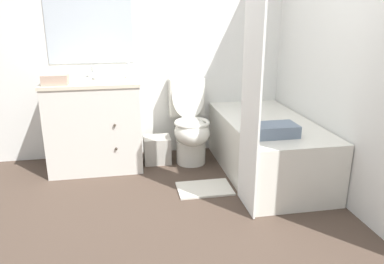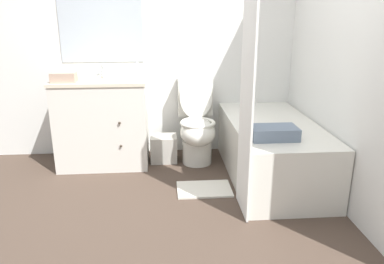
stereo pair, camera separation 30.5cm
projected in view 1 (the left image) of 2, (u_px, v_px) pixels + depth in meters
name	position (u px, v px, depth m)	size (l,w,h in m)	color
ground_plane	(203.00, 240.00, 2.48)	(14.00, 14.00, 0.00)	#47382D
wall_back	(167.00, 32.00, 3.72)	(8.00, 0.06, 2.50)	silver
wall_right	(324.00, 36.00, 3.11)	(0.05, 2.71, 2.50)	silver
vanity_cabinet	(95.00, 123.00, 3.55)	(0.87, 0.60, 0.85)	silver
sink_faucet	(93.00, 73.00, 3.60)	(0.14, 0.12, 0.12)	silver
toilet	(190.00, 125.00, 3.69)	(0.35, 0.63, 0.85)	silver
bathtub	(266.00, 147.00, 3.44)	(0.74, 1.50, 0.52)	silver
shower_curtain	(252.00, 87.00, 2.62)	(0.02, 0.38, 1.88)	white
wastebasket	(157.00, 150.00, 3.74)	(0.26, 0.22, 0.26)	#B7B2A8
tissue_box	(103.00, 75.00, 3.47)	(0.14, 0.14, 0.10)	white
soap_dispenser	(129.00, 72.00, 3.52)	(0.06, 0.06, 0.14)	silver
hand_towel_folded	(55.00, 80.00, 3.19)	(0.21, 0.15, 0.09)	tan
bath_towel_folded	(274.00, 130.00, 2.92)	(0.36, 0.22, 0.09)	slate
bath_mat	(204.00, 189.00, 3.19)	(0.46, 0.31, 0.02)	silver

